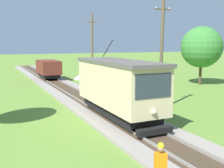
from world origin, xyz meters
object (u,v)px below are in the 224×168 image
red_tram (118,86)px  tree_left_far (201,47)px  gravel_pile (81,76)px  track_worker (160,167)px  freight_car (48,69)px  utility_pole_mid (92,49)px  utility_pole_near_tram (161,53)px

red_tram → tree_left_far: size_ratio=1.25×
gravel_pile → track_worker: size_ratio=1.18×
freight_car → tree_left_far: bearing=-36.4°
freight_car → track_worker: (-2.67, -29.50, -0.57)m
utility_pole_mid → track_worker: size_ratio=4.64×
gravel_pile → track_worker: 29.47m
freight_car → utility_pole_mid: 7.61m
freight_car → track_worker: bearing=-95.2°
gravel_pile → track_worker: (-6.84, -28.66, 0.57)m
gravel_pile → tree_left_far: size_ratio=0.31×
utility_pole_near_tram → track_worker: bearing=-124.7°
utility_pole_mid → gravel_pile: utility_pole_mid is taller
utility_pole_mid → tree_left_far: size_ratio=1.21×
freight_car → track_worker: freight_car is taller
track_worker → red_tram: bearing=-177.0°
freight_car → tree_left_far: tree_left_far is taller
track_worker → tree_left_far: 25.87m
gravel_pile → tree_left_far: tree_left_far is taller
red_tram → track_worker: (-2.68, -8.52, -1.21)m
utility_pole_mid → gravel_pile: (0.20, 5.08, -3.83)m
freight_car → utility_pole_mid: (3.97, -5.92, 2.68)m
utility_pole_mid → gravel_pile: 6.36m
track_worker → freight_car: bearing=-164.8°
freight_car → track_worker: size_ratio=2.91×
red_tram → gravel_pile: red_tram is taller
utility_pole_near_tram → utility_pole_mid: (0.00, 13.99, 0.04)m
utility_pole_near_tram → tree_left_far: size_ratio=1.20×
red_tram → gravel_pile: bearing=78.3°
utility_pole_near_tram → tree_left_far: bearing=36.4°
utility_pole_mid → gravel_pile: size_ratio=3.92×
tree_left_far → red_tram: bearing=-148.3°
freight_car → gravel_pile: 4.40m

